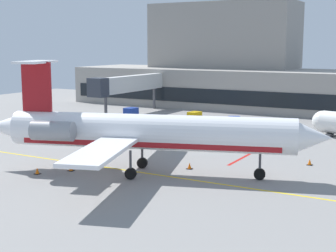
% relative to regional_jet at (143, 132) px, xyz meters
% --- Properties ---
extents(ground, '(120.00, 120.00, 0.11)m').
position_rel_regional_jet_xyz_m(ground, '(-1.94, -1.53, -3.52)').
color(ground, gray).
extents(terminal_building, '(63.17, 16.44, 17.72)m').
position_rel_regional_jet_xyz_m(terminal_building, '(-9.83, 47.11, 2.67)').
color(terminal_building, gray).
rests_on(terminal_building, ground).
extents(jet_bridge_west, '(2.40, 17.59, 5.93)m').
position_rel_regional_jet_xyz_m(jet_bridge_west, '(-21.24, 28.95, 1.08)').
color(jet_bridge_west, silver).
rests_on(jet_bridge_west, ground).
extents(regional_jet, '(28.20, 21.28, 9.14)m').
position_rel_regional_jet_xyz_m(regional_jet, '(0.00, 0.00, 0.00)').
color(regional_jet, white).
rests_on(regional_jet, ground).
extents(baggage_tug, '(2.06, 4.28, 2.35)m').
position_rel_regional_jet_xyz_m(baggage_tug, '(-14.64, 20.91, -2.43)').
color(baggage_tug, '#19389E').
rests_on(baggage_tug, ground).
extents(pushback_tractor, '(3.18, 2.51, 2.22)m').
position_rel_regional_jet_xyz_m(pushback_tractor, '(-5.61, 21.55, -2.48)').
color(pushback_tractor, '#E5B20C').
rests_on(pushback_tractor, ground).
extents(belt_loader, '(2.98, 3.67, 2.31)m').
position_rel_regional_jet_xyz_m(belt_loader, '(-0.22, 20.01, -2.45)').
color(belt_loader, '#19389E').
rests_on(belt_loader, ground).
extents(safety_cone_alpha, '(0.47, 0.47, 0.55)m').
position_rel_regional_jet_xyz_m(safety_cone_alpha, '(11.11, 9.72, -3.23)').
color(safety_cone_alpha, orange).
rests_on(safety_cone_alpha, ground).
extents(safety_cone_bravo, '(0.47, 0.47, 0.55)m').
position_rel_regional_jet_xyz_m(safety_cone_bravo, '(2.55, 3.26, -3.23)').
color(safety_cone_bravo, orange).
rests_on(safety_cone_bravo, ground).
extents(safety_cone_charlie, '(0.47, 0.47, 0.55)m').
position_rel_regional_jet_xyz_m(safety_cone_charlie, '(-5.82, -2.20, -3.23)').
color(safety_cone_charlie, orange).
rests_on(safety_cone_charlie, ground).
extents(safety_cone_delta, '(0.47, 0.47, 0.55)m').
position_rel_regional_jet_xyz_m(safety_cone_delta, '(-7.52, -4.39, -3.23)').
color(safety_cone_delta, orange).
rests_on(safety_cone_delta, ground).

